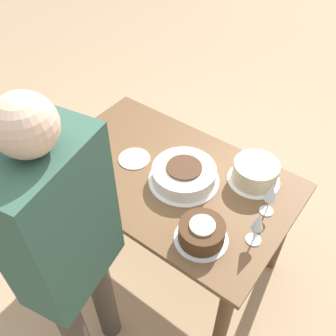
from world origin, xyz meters
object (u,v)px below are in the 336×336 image
Objects in this scene: wine_glass_far at (271,194)px; person_cutting at (66,246)px; wine_glass_near at (258,223)px; cake_center_white at (184,174)px; cake_back_decorated at (255,172)px; cake_front_chocolate at (202,233)px.

wine_glass_far is 0.92m from person_cutting.
wine_glass_near is 0.11× the size of person_cutting.
cake_back_decorated is (0.29, 0.22, 0.01)m from cake_center_white.
wine_glass_far is at bearing -41.12° from person_cutting.
cake_center_white is 1.49× the size of cake_front_chocolate.
cake_back_decorated is at bearing 134.91° from wine_glass_far.
person_cutting reaches higher than wine_glass_far.
cake_front_chocolate is 0.37m from wine_glass_far.
cake_front_chocolate is at bearing -116.99° from wine_glass_far.
cake_back_decorated is 0.22m from wine_glass_far.
wine_glass_near is (0.46, -0.11, 0.08)m from cake_center_white.
cake_front_chocolate is 0.15× the size of person_cutting.
person_cutting reaches higher than wine_glass_near.
wine_glass_near is at bearing -13.64° from cake_center_white.
wine_glass_near is at bearing -62.24° from cake_back_decorated.
cake_back_decorated is at bearing -29.46° from person_cutting.
person_cutting reaches higher than cake_center_white.
wine_glass_far is (0.43, 0.07, 0.08)m from cake_center_white.
person_cutting reaches higher than cake_front_chocolate.
person_cutting is (-0.30, -0.47, 0.20)m from cake_front_chocolate.
cake_center_white is 0.75m from person_cutting.
cake_front_chocolate is at bearing -42.52° from cake_center_white.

